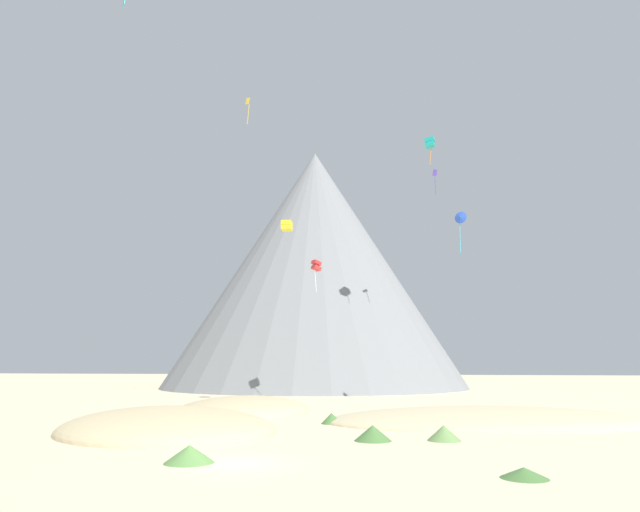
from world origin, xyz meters
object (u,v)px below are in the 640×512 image
object	(u,v)px
kite_yellow_mid	(287,226)
kite_teal_high	(430,143)
bush_low_patch	(373,433)
bush_near_right	(444,433)
bush_near_left	(524,473)
kite_blue_mid	(460,218)
bush_mid_center	(332,418)
kite_gold_high	(248,106)
kite_red_mid	(316,266)
bush_far_left	(189,454)
kite_indigo_high	(435,176)
rock_massif	(314,283)
bush_ridge_crest	(186,439)
kite_cyan_high	(124,2)

from	to	relation	value
kite_yellow_mid	kite_teal_high	xyz separation A→B (m)	(17.91, 16.17, 15.85)
bush_low_patch	kite_teal_high	size ratio (longest dim) A/B	0.57
kite_teal_high	bush_near_right	bearing A→B (deg)	-170.19
bush_near_left	kite_blue_mid	world-z (taller)	kite_blue_mid
bush_mid_center	kite_gold_high	bearing A→B (deg)	121.27
kite_red_mid	kite_gold_high	distance (m)	24.70
bush_far_left	kite_blue_mid	world-z (taller)	kite_blue_mid
bush_near_left	kite_indigo_high	world-z (taller)	kite_indigo_high
bush_far_left	kite_teal_high	xyz separation A→B (m)	(15.03, 51.84, 36.18)
kite_yellow_mid	kite_gold_high	world-z (taller)	kite_gold_high
bush_mid_center	bush_far_left	world-z (taller)	bush_far_left
rock_massif	kite_indigo_high	world-z (taller)	rock_massif
bush_mid_center	bush_far_left	size ratio (longest dim) A/B	0.69
bush_ridge_crest	kite_blue_mid	xyz separation A→B (m)	(20.37, 33.41, 21.66)
kite_red_mid	kite_teal_high	xyz separation A→B (m)	(15.76, 7.31, 19.22)
bush_low_patch	bush_far_left	bearing A→B (deg)	-132.72
kite_gold_high	kite_teal_high	world-z (taller)	kite_gold_high
kite_yellow_mid	bush_low_patch	bearing A→B (deg)	-65.67
kite_red_mid	bush_near_right	bearing A→B (deg)	-20.82
bush_near_left	kite_indigo_high	bearing A→B (deg)	89.64
bush_near_right	kite_blue_mid	world-z (taller)	kite_blue_mid
bush_mid_center	bush_ridge_crest	size ratio (longest dim) A/B	0.85
bush_ridge_crest	kite_gold_high	size ratio (longest dim) A/B	0.51
kite_cyan_high	kite_gold_high	xyz separation A→B (m)	(5.92, 24.02, -0.13)
bush_near_left	kite_red_mid	xyz separation A→B (m)	(-16.24, 45.94, 17.16)
kite_red_mid	kite_cyan_high	size ratio (longest dim) A/B	2.75
kite_cyan_high	kite_indigo_high	bearing A→B (deg)	145.63
bush_mid_center	kite_teal_high	distance (m)	50.20
bush_low_patch	kite_yellow_mid	xyz separation A→B (m)	(-11.35, 26.51, 20.28)
kite_cyan_high	bush_near_left	bearing A→B (deg)	63.34
bush_near_right	kite_blue_mid	xyz separation A→B (m)	(4.75, 29.84, 21.45)
bush_far_left	kite_yellow_mid	bearing A→B (deg)	94.62
bush_ridge_crest	kite_cyan_high	size ratio (longest dim) A/B	1.31
bush_near_left	bush_ridge_crest	bearing A→B (deg)	156.87
kite_red_mid	kite_cyan_high	bearing A→B (deg)	-73.62
kite_red_mid	bush_ridge_crest	bearing A→B (deg)	-45.32
bush_far_left	kite_gold_high	xyz separation A→B (m)	(-10.25, 43.14, 39.71)
bush_mid_center	bush_near_left	world-z (taller)	bush_mid_center
rock_massif	kite_indigo_high	xyz separation A→B (m)	(23.74, -29.75, 12.09)
kite_red_mid	kite_cyan_high	world-z (taller)	kite_cyan_high
kite_indigo_high	kite_yellow_mid	bearing A→B (deg)	-143.65
bush_far_left	kite_indigo_high	distance (m)	67.09
bush_near_left	kite_teal_high	size ratio (longest dim) A/B	0.50
bush_near_left	kite_cyan_high	size ratio (longest dim) A/B	1.34
bush_far_left	bush_near_left	distance (m)	15.57
bush_near_right	bush_near_left	bearing A→B (deg)	-77.06
rock_massif	kite_indigo_high	distance (m)	39.94
kite_yellow_mid	kite_teal_high	distance (m)	28.87
kite_yellow_mid	rock_massif	bearing A→B (deg)	96.79
bush_ridge_crest	kite_gold_high	world-z (taller)	kite_gold_high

